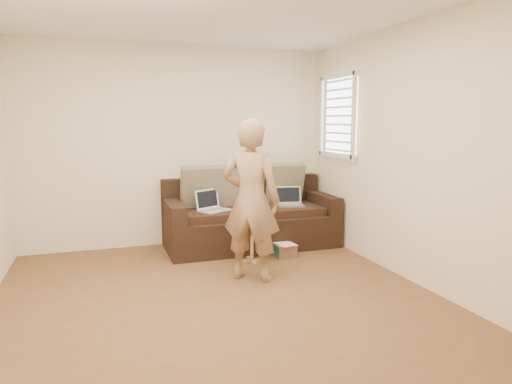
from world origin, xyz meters
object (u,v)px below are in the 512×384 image
laptop_white (214,211)px  drinking_glass (236,216)px  laptop_silver (291,206)px  striped_box (285,250)px  person (251,200)px  side_table (252,241)px  sofa (251,214)px

laptop_white → drinking_glass: bearing=-102.4°
laptop_silver → striped_box: bearing=-108.5°
laptop_white → person: size_ratio=0.22×
side_table → striped_box: size_ratio=1.92×
sofa → laptop_white: bearing=-171.7°
laptop_silver → drinking_glass: size_ratio=2.93×
laptop_white → striped_box: size_ratio=1.45×
striped_box → side_table: bearing=-173.5°
sofa → side_table: bearing=-107.4°
sofa → drinking_glass: (-0.37, -0.57, 0.12)m
laptop_white → striped_box: bearing=-61.9°
sofa → person: (-0.40, -1.22, 0.41)m
sofa → striped_box: size_ratio=8.72×
laptop_silver → striped_box: size_ratio=1.39×
person → striped_box: bearing=-99.6°
sofa → person: 1.34m
laptop_white → laptop_silver: bearing=-27.8°
sofa → striped_box: sofa is taller
laptop_silver → person: size_ratio=0.21×
drinking_glass → striped_box: (0.61, -0.01, -0.47)m
laptop_white → sofa: bearing=-19.9°
sofa → striped_box: bearing=-67.0°
laptop_white → striped_box: (0.75, -0.50, -0.44)m
sofa → side_table: sofa is taller
drinking_glass → striped_box: drinking_glass is taller
sofa → person: person is taller
drinking_glass → striped_box: 0.77m
laptop_silver → side_table: (-0.73, -0.56, -0.28)m
person → sofa: bearing=-72.7°
person → drinking_glass: bearing=-57.4°
drinking_glass → laptop_white: bearing=105.8°
drinking_glass → sofa: bearing=57.1°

